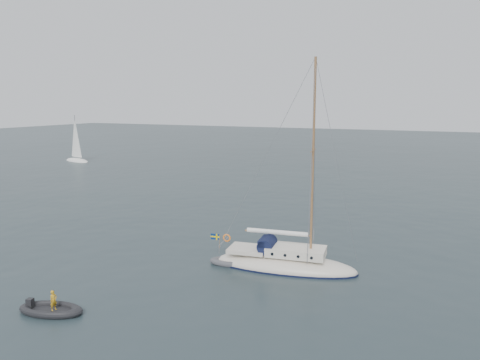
% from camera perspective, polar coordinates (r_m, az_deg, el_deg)
% --- Properties ---
extents(ground, '(300.00, 300.00, 0.00)m').
position_cam_1_polar(ground, '(30.85, 2.58, -10.05)').
color(ground, black).
rests_on(ground, ground).
extents(sailboat, '(9.47, 2.84, 13.48)m').
position_cam_1_polar(sailboat, '(29.67, 5.51, -8.81)').
color(sailboat, beige).
rests_on(sailboat, ground).
extents(dinghy, '(2.74, 1.24, 0.39)m').
position_cam_1_polar(dinghy, '(30.43, -1.18, -9.97)').
color(dinghy, '#54545A').
rests_on(dinghy, ground).
extents(rib, '(3.37, 1.53, 1.20)m').
position_cam_1_polar(rib, '(25.77, -22.08, -14.38)').
color(rib, black).
rests_on(rib, ground).
extents(distant_yacht_a, '(6.40, 3.41, 8.48)m').
position_cam_1_polar(distant_yacht_a, '(85.91, -19.39, 4.55)').
color(distant_yacht_a, white).
rests_on(distant_yacht_a, ground).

